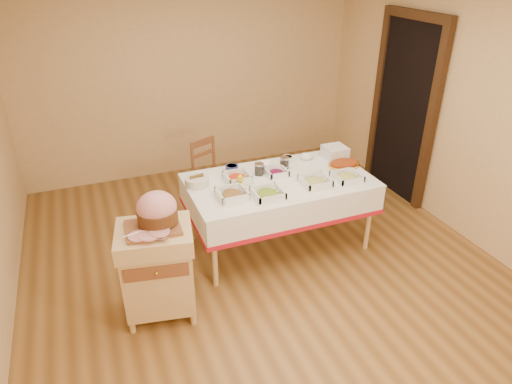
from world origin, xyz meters
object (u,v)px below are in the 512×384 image
Objects in this scene: dining_table at (279,194)px; butcher_cart at (158,267)px; ham_on_board at (156,212)px; preserve_jar_left at (259,170)px; dining_chair at (211,174)px; mustard_bottle at (240,181)px; brass_platter at (344,164)px; preserve_jar_right at (284,163)px; plate_stack at (335,152)px; bread_basket at (197,181)px.

dining_table is 2.16× the size of butcher_cart.
preserve_jar_left is (1.16, 0.73, -0.15)m from ham_on_board.
mustard_bottle is (-0.00, -1.06, 0.40)m from dining_chair.
ham_on_board is at bearing -164.03° from brass_platter.
ham_on_board is 1.66m from preserve_jar_right.
preserve_jar_left is at bearing -171.52° from preserve_jar_right.
dining_table is 0.35m from preserve_jar_right.
dining_chair reaches higher than brass_platter.
butcher_cart is at bearing -141.95° from ham_on_board.
plate_stack reaches higher than butcher_cart.
mustard_bottle is at bearing -143.02° from preserve_jar_left.
dining_chair is at bearing 140.14° from brass_platter.
preserve_jar_left reaches higher than bread_basket.
mustard_bottle is (-0.27, -0.21, 0.02)m from preserve_jar_left.
preserve_jar_right is at bearing 27.94° from ham_on_board.
ham_on_board is 3.60× the size of preserve_jar_right.
plate_stack reaches higher than brass_platter.
preserve_jar_left reaches higher than butcher_cart.
dining_table is at bearing -12.45° from bread_basket.
preserve_jar_left is (1.20, 0.77, 0.34)m from butcher_cart.
butcher_cart is at bearing -151.72° from preserve_jar_right.
dining_table is 7.69× the size of plate_stack.
dining_chair reaches higher than butcher_cart.
plate_stack is (1.58, 0.09, 0.02)m from bread_basket.
preserve_jar_left reaches higher than dining_chair.
bread_basket is at bearing -177.11° from preserve_jar_right.
plate_stack is 0.23m from brass_platter.
butcher_cart is 2.33m from plate_stack.
dining_chair is 6.87× the size of preserve_jar_left.
plate_stack is at bearing 21.47° from ham_on_board.
bread_basket is (-0.95, -0.05, -0.01)m from preserve_jar_right.
mustard_bottle is 1.19m from brass_platter.
butcher_cart is at bearing -163.46° from brass_platter.
butcher_cart is 2.22m from brass_platter.
butcher_cart is 1.74m from preserve_jar_right.
mustard_bottle is at bearing -28.71° from bread_basket.
butcher_cart is 3.62× the size of bread_basket.
brass_platter is (2.11, 0.63, 0.30)m from butcher_cart.
preserve_jar_left is (-0.15, 0.18, 0.22)m from dining_table.
mustard_bottle is 0.67× the size of plate_stack.
preserve_jar_right is 0.63m from mustard_bottle.
preserve_jar_left is (0.27, -0.85, 0.38)m from dining_chair.
brass_platter reaches higher than dining_table.
dining_chair is 2.40× the size of brass_platter.
preserve_jar_left is at bearing 32.22° from ham_on_board.
plate_stack reaches higher than dining_table.
dining_table is at bearing -176.96° from brass_platter.
preserve_jar_left is 0.94m from plate_stack.
ham_on_board is 1.38m from preserve_jar_left.
ham_on_board reaches higher than bread_basket.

